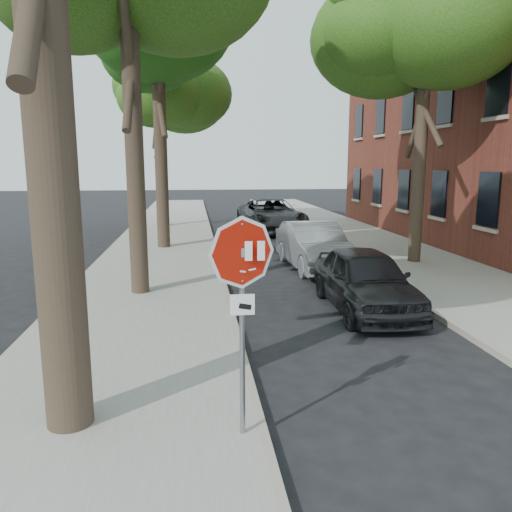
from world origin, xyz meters
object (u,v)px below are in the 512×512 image
(car_a, at_px, (365,280))
(car_b, at_px, (314,246))
(tree_right, at_px, (425,35))
(stop_sign, at_px, (242,285))
(tree_mid_b, at_px, (156,32))
(car_d, at_px, (271,215))
(tree_far, at_px, (161,85))

(car_a, height_order, car_b, car_b)
(tree_right, relative_size, car_a, 2.24)
(stop_sign, height_order, car_b, stop_sign)
(tree_mid_b, height_order, tree_right, tree_mid_b)
(car_d, bearing_deg, tree_right, -71.97)
(stop_sign, xyz_separation_m, tree_right, (6.68, 10.14, 5.26))
(stop_sign, height_order, tree_right, tree_right)
(tree_right, height_order, car_d, tree_right)
(tree_far, bearing_deg, stop_sign, -84.54)
(tree_far, bearing_deg, car_a, -71.58)
(tree_far, bearing_deg, tree_right, -51.66)
(car_a, relative_size, car_b, 0.94)
(car_a, xyz_separation_m, car_b, (-0.08, 4.60, 0.02))
(stop_sign, height_order, car_d, stop_sign)
(tree_far, bearing_deg, tree_mid_b, -87.56)
(car_a, xyz_separation_m, car_d, (-0.04, 13.59, 0.09))
(car_a, distance_m, car_b, 4.60)
(tree_mid_b, height_order, tree_far, tree_mid_b)
(stop_sign, bearing_deg, car_b, 71.73)
(stop_sign, distance_m, car_b, 10.35)
(stop_sign, xyz_separation_m, car_b, (3.22, 9.76, -1.22))
(car_b, xyz_separation_m, car_d, (0.03, 8.99, 0.07))
(tree_far, bearing_deg, car_d, -24.31)
(tree_mid_b, bearing_deg, car_a, -60.79)
(stop_sign, relative_size, tree_mid_b, 0.25)
(stop_sign, relative_size, car_d, 0.45)
(stop_sign, xyz_separation_m, tree_far, (-2.02, 21.14, 5.26))
(car_b, bearing_deg, tree_right, 3.21)
(stop_sign, distance_m, tree_mid_b, 15.48)
(car_b, bearing_deg, car_d, 86.81)
(tree_mid_b, xyz_separation_m, tree_right, (8.40, -4.01, -0.78))
(tree_mid_b, distance_m, tree_far, 7.04)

